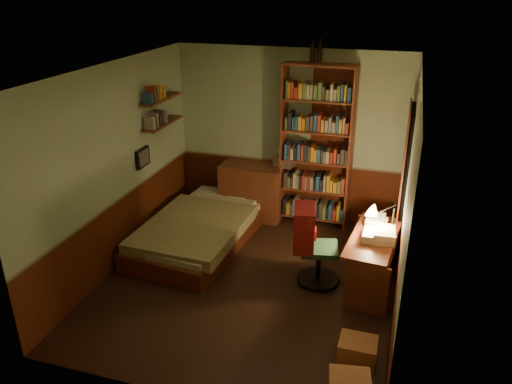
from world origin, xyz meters
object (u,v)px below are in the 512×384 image
(cardboard_box_b, at_px, (357,352))
(bed, at_px, (200,220))
(dresser, at_px, (252,191))
(mini_stereo, at_px, (285,161))
(bookshelf, at_px, (317,147))
(desk, at_px, (371,260))
(desk_lamp, at_px, (394,210))
(office_chair, at_px, (320,244))

(cardboard_box_b, bearing_deg, bed, 143.09)
(dresser, xyz_separation_m, mini_stereo, (0.48, 0.12, 0.50))
(bookshelf, distance_m, cardboard_box_b, 3.29)
(bookshelf, relative_size, cardboard_box_b, 6.59)
(bed, relative_size, desk, 1.83)
(desk_lamp, bearing_deg, office_chair, 176.68)
(cardboard_box_b, bearing_deg, office_chair, 115.98)
(bed, xyz_separation_m, desk, (2.42, -0.39, -0.01))
(bed, xyz_separation_m, cardboard_box_b, (2.43, -1.83, -0.21))
(bed, xyz_separation_m, mini_stereo, (0.93, 1.15, 0.59))
(office_chair, bearing_deg, desk, 1.40)
(mini_stereo, bearing_deg, bed, -120.12)
(bed, bearing_deg, desk, -3.82)
(bookshelf, bearing_deg, dresser, -170.84)
(bed, bearing_deg, cardboard_box_b, -31.58)
(desk, xyz_separation_m, desk_lamp, (0.20, 0.11, 0.66))
(desk, relative_size, desk_lamp, 1.91)
(desk_lamp, height_order, office_chair, desk_lamp)
(bookshelf, xyz_separation_m, desk, (1.00, -1.50, -0.88))
(office_chair, bearing_deg, dresser, 119.09)
(bed, xyz_separation_m, desk_lamp, (2.62, -0.28, 0.65))
(mini_stereo, distance_m, office_chair, 1.94)
(desk, bearing_deg, bookshelf, 129.69)
(bed, relative_size, cardboard_box_b, 6.19)
(bed, bearing_deg, office_chair, -11.18)
(desk_lamp, relative_size, cardboard_box_b, 1.77)
(bookshelf, xyz_separation_m, desk_lamp, (1.19, -1.39, -0.22))
(dresser, bearing_deg, mini_stereo, 17.06)
(bed, bearing_deg, desk_lamp, -0.83)
(bed, xyz_separation_m, dresser, (0.45, 1.03, 0.09))
(office_chair, bearing_deg, mini_stereo, 105.54)
(office_chair, distance_m, cardboard_box_b, 1.50)
(dresser, distance_m, desk, 2.42)
(desk, bearing_deg, office_chair, -160.79)
(office_chair, bearing_deg, desk_lamp, 5.46)
(dresser, xyz_separation_m, bookshelf, (0.97, 0.08, 0.78))
(dresser, relative_size, desk, 0.77)
(dresser, height_order, mini_stereo, mini_stereo)
(bed, height_order, mini_stereo, mini_stereo)
(bed, relative_size, bookshelf, 0.94)
(office_chair, bearing_deg, bed, 151.74)
(desk_lamp, xyz_separation_m, cardboard_box_b, (-0.18, -1.54, -0.86))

